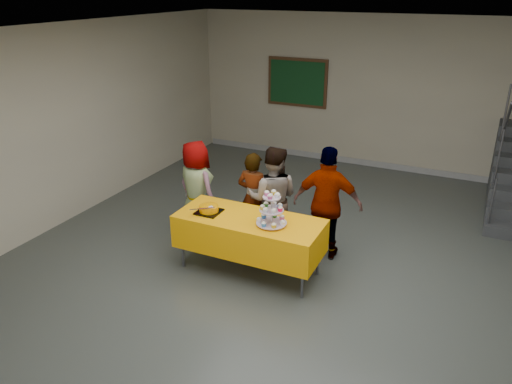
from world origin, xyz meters
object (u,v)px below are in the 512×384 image
bake_table (249,233)px  schoolchild_a (197,189)px  bear_cake (209,208)px  schoolchild_b (253,198)px  schoolchild_d (328,204)px  schoolchild_c (273,199)px  noticeboard (297,82)px  cupcake_stand (272,212)px

bake_table → schoolchild_a: schoolchild_a is taller
bear_cake → schoolchild_b: (0.24, 0.84, -0.15)m
bake_table → schoolchild_d: schoolchild_d is taller
bear_cake → schoolchild_b: schoolchild_b is taller
schoolchild_c → noticeboard: size_ratio=1.16×
schoolchild_b → noticeboard: 4.16m
cupcake_stand → bear_cake: size_ratio=1.24×
bake_table → cupcake_stand: size_ratio=4.22×
cupcake_stand → schoolchild_d: (0.45, 0.85, -0.15)m
schoolchild_a → schoolchild_b: size_ratio=1.06×
bake_table → cupcake_stand: 0.52m
bear_cake → schoolchild_c: schoolchild_c is taller
bear_cake → schoolchild_d: (1.32, 0.87, -0.04)m
noticeboard → schoolchild_d: bearing=-63.6°
schoolchild_b → schoolchild_d: 1.09m
bake_table → schoolchild_b: size_ratio=1.38×
bear_cake → schoolchild_a: bearing=131.1°
bake_table → bear_cake: size_ratio=5.25×
bake_table → schoolchild_b: (-0.31, 0.76, 0.13)m
cupcake_stand → noticeboard: noticeboard is taller
schoolchild_a → schoolchild_c: size_ratio=0.96×
schoolchild_b → schoolchild_d: (1.08, 0.03, 0.11)m
noticeboard → schoolchild_a: bearing=-89.9°
cupcake_stand → schoolchild_c: (-0.32, 0.79, -0.19)m
bake_table → schoolchild_c: 0.75m
bake_table → schoolchild_b: 0.83m
bake_table → schoolchild_a: size_ratio=1.30×
schoolchild_b → bear_cake: bearing=77.9°
bake_table → cupcake_stand: bearing=-10.6°
schoolchild_c → schoolchild_d: size_ratio=0.95×
schoolchild_c → noticeboard: 4.26m
cupcake_stand → bear_cake: 0.89m
bake_table → bear_cake: (-0.55, -0.07, 0.27)m
schoolchild_b → schoolchild_c: size_ratio=0.91×
schoolchild_b → schoolchild_d: bearing=-174.5°
schoolchild_c → cupcake_stand: bearing=97.3°
schoolchild_b → schoolchild_a: bearing=11.4°
bake_table → bear_cake: 0.61m
cupcake_stand → schoolchild_c: schoolchild_c is taller
schoolchild_a → noticeboard: 4.17m
bake_table → schoolchild_d: size_ratio=1.19×
schoolchild_c → schoolchild_d: 0.77m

